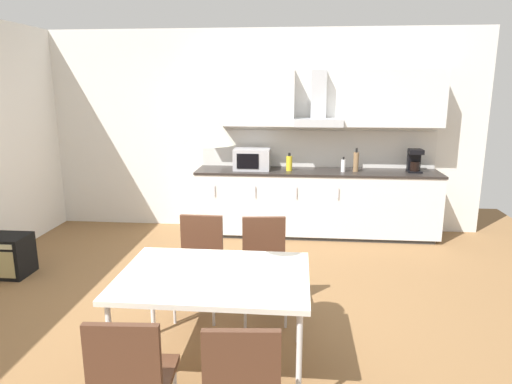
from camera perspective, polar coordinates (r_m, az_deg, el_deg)
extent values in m
cube|color=brown|center=(4.26, -5.74, -14.98)|extent=(8.12, 7.88, 0.02)
cube|color=silver|center=(6.43, -1.47, 7.61)|extent=(6.50, 0.10, 2.74)
cube|color=#333333|center=(6.33, 7.38, -5.05)|extent=(3.06, 0.54, 0.05)
cube|color=silver|center=(6.21, 7.50, -1.28)|extent=(3.19, 0.59, 0.81)
cube|color=#282321|center=(6.12, 7.61, 2.54)|extent=(3.21, 0.61, 0.03)
cube|color=silver|center=(5.95, -5.21, 0.16)|extent=(0.01, 0.01, 0.14)
cube|color=silver|center=(5.88, -0.12, 0.05)|extent=(0.01, 0.01, 0.14)
cube|color=silver|center=(5.86, 5.06, -0.06)|extent=(0.01, 0.01, 0.14)
cube|color=silver|center=(5.88, 10.24, -0.16)|extent=(0.01, 0.01, 0.14)
cube|color=silver|center=(6.36, 7.59, 5.36)|extent=(3.19, 0.02, 0.50)
cube|color=silver|center=(6.18, -1.22, 11.69)|extent=(1.28, 0.34, 0.73)
cube|color=silver|center=(6.26, 16.78, 11.16)|extent=(1.28, 0.34, 0.73)
cube|color=#B7BABF|center=(6.14, 7.76, 8.63)|extent=(0.63, 0.40, 0.10)
cube|color=#B7BABF|center=(6.23, 7.82, 11.81)|extent=(0.20, 0.16, 0.68)
cube|color=#ADADB2|center=(6.12, -0.50, 4.12)|extent=(0.48, 0.34, 0.28)
cube|color=black|center=(5.95, -1.05, 3.87)|extent=(0.29, 0.01, 0.20)
cube|color=black|center=(6.29, 19.16, 2.44)|extent=(0.18, 0.18, 0.02)
cylinder|color=black|center=(6.27, 19.23, 3.06)|extent=(0.12, 0.12, 0.12)
cube|color=black|center=(6.33, 19.13, 3.79)|extent=(0.16, 0.08, 0.30)
cube|color=black|center=(6.24, 19.36, 4.77)|extent=(0.18, 0.16, 0.06)
cylinder|color=white|center=(6.07, 10.84, 3.25)|extent=(0.06, 0.06, 0.16)
cylinder|color=black|center=(6.06, 10.88, 4.17)|extent=(0.02, 0.02, 0.04)
cylinder|color=yellow|center=(6.05, 4.17, 3.59)|extent=(0.08, 0.08, 0.19)
cylinder|color=black|center=(6.04, 4.19, 4.70)|extent=(0.03, 0.03, 0.04)
cylinder|color=brown|center=(6.11, 12.38, 3.68)|extent=(0.07, 0.07, 0.25)
cylinder|color=black|center=(6.09, 12.46, 5.12)|extent=(0.03, 0.03, 0.06)
cube|color=silver|center=(3.20, -5.27, -10.46)|extent=(1.30, 0.94, 0.04)
cylinder|color=silver|center=(3.18, -17.67, -18.68)|extent=(0.04, 0.04, 0.70)
cylinder|color=silver|center=(2.96, 5.40, -20.60)|extent=(0.04, 0.04, 0.70)
cylinder|color=silver|center=(3.85, -12.88, -12.47)|extent=(0.04, 0.04, 0.70)
cylinder|color=silver|center=(3.68, 5.41, -13.48)|extent=(0.04, 0.04, 0.70)
cube|color=#4C2D1E|center=(2.63, -1.63, -22.87)|extent=(0.43, 0.43, 0.04)
cube|color=#4C2D1E|center=(2.35, -1.84, -21.11)|extent=(0.38, 0.07, 0.40)
cube|color=#4C2D1E|center=(4.05, -7.31, -9.34)|extent=(0.41, 0.41, 0.04)
cube|color=#4C2D1E|center=(4.14, -6.80, -5.58)|extent=(0.38, 0.05, 0.40)
cylinder|color=silver|center=(3.96, -5.35, -13.57)|extent=(0.02, 0.02, 0.43)
cylinder|color=silver|center=(4.04, -10.20, -13.17)|extent=(0.02, 0.02, 0.43)
cylinder|color=silver|center=(4.26, -4.39, -11.54)|extent=(0.02, 0.02, 0.43)
cylinder|color=silver|center=(4.34, -8.90, -11.22)|extent=(0.02, 0.02, 0.43)
cube|color=#4C2D1E|center=(3.97, 1.09, -9.72)|extent=(0.44, 0.44, 0.04)
cube|color=#4C2D1E|center=(4.06, 0.98, -5.87)|extent=(0.38, 0.09, 0.40)
cylinder|color=silver|center=(3.93, 3.74, -13.80)|extent=(0.02, 0.02, 0.43)
cylinder|color=silver|center=(3.91, -1.38, -13.89)|extent=(0.02, 0.02, 0.43)
cylinder|color=silver|center=(4.23, 3.32, -11.72)|extent=(0.02, 0.02, 0.43)
cylinder|color=silver|center=(4.22, -1.39, -11.78)|extent=(0.02, 0.02, 0.43)
cube|color=#4C2D1E|center=(2.75, -14.77, -21.52)|extent=(0.42, 0.42, 0.04)
cube|color=#4C2D1E|center=(2.48, -16.32, -19.63)|extent=(0.38, 0.06, 0.40)
cube|color=black|center=(5.62, -28.92, -6.94)|extent=(0.52, 0.36, 0.44)
cone|color=silver|center=(2.94, -5.69, 8.06)|extent=(0.32, 0.32, 0.22)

